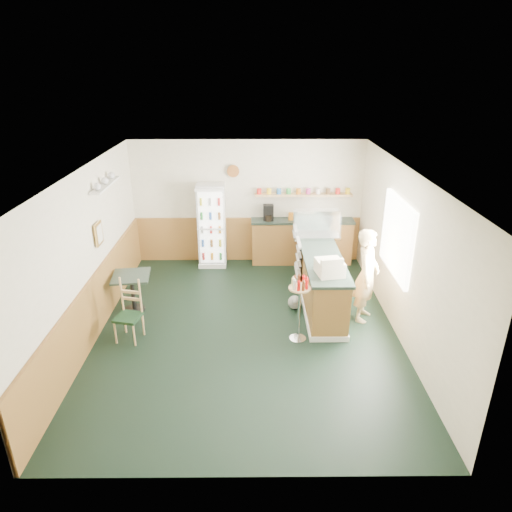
{
  "coord_description": "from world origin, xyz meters",
  "views": [
    {
      "loc": [
        0.11,
        -6.63,
        4.18
      ],
      "look_at": [
        0.17,
        0.6,
        1.09
      ],
      "focal_mm": 32.0,
      "sensor_mm": 36.0,
      "label": 1
    }
  ],
  "objects_px": {
    "cash_register": "(330,267)",
    "condiment_stand": "(299,299)",
    "drinks_fridge": "(212,226)",
    "cafe_table": "(132,286)",
    "shopkeeper": "(367,276)",
    "display_case": "(316,225)",
    "cafe_chair": "(128,308)"
  },
  "relations": [
    {
      "from": "cash_register",
      "to": "cafe_chair",
      "type": "height_order",
      "value": "cash_register"
    },
    {
      "from": "cash_register",
      "to": "cafe_table",
      "type": "xyz_separation_m",
      "value": [
        -3.4,
        0.62,
        -0.63
      ]
    },
    {
      "from": "drinks_fridge",
      "to": "display_case",
      "type": "relative_size",
      "value": 2.01
    },
    {
      "from": "shopkeeper",
      "to": "cafe_chair",
      "type": "relative_size",
      "value": 1.62
    },
    {
      "from": "drinks_fridge",
      "to": "cafe_chair",
      "type": "xyz_separation_m",
      "value": [
        -1.11,
        -2.94,
        -0.37
      ]
    },
    {
      "from": "display_case",
      "to": "cafe_chair",
      "type": "height_order",
      "value": "display_case"
    },
    {
      "from": "display_case",
      "to": "shopkeeper",
      "type": "distance_m",
      "value": 1.61
    },
    {
      "from": "cash_register",
      "to": "shopkeeper",
      "type": "height_order",
      "value": "shopkeeper"
    },
    {
      "from": "condiment_stand",
      "to": "cafe_table",
      "type": "relative_size",
      "value": 1.55
    },
    {
      "from": "cash_register",
      "to": "shopkeeper",
      "type": "relative_size",
      "value": 0.26
    },
    {
      "from": "display_case",
      "to": "cafe_chair",
      "type": "bearing_deg",
      "value": -149.08
    },
    {
      "from": "cafe_chair",
      "to": "cash_register",
      "type": "bearing_deg",
      "value": 16.97
    },
    {
      "from": "condiment_stand",
      "to": "cash_register",
      "type": "bearing_deg",
      "value": 34.32
    },
    {
      "from": "condiment_stand",
      "to": "cafe_chair",
      "type": "distance_m",
      "value": 2.75
    },
    {
      "from": "cash_register",
      "to": "cafe_chair",
      "type": "bearing_deg",
      "value": 173.89
    },
    {
      "from": "shopkeeper",
      "to": "cafe_table",
      "type": "bearing_deg",
      "value": 108.78
    },
    {
      "from": "shopkeeper",
      "to": "condiment_stand",
      "type": "xyz_separation_m",
      "value": [
        -1.21,
        -0.67,
        -0.08
      ]
    },
    {
      "from": "drinks_fridge",
      "to": "cafe_table",
      "type": "xyz_separation_m",
      "value": [
        -1.27,
        -2.08,
        -0.41
      ]
    },
    {
      "from": "cafe_chair",
      "to": "drinks_fridge",
      "type": "bearing_deg",
      "value": 81.98
    },
    {
      "from": "drinks_fridge",
      "to": "display_case",
      "type": "xyz_separation_m",
      "value": [
        2.13,
        -1.0,
        0.36
      ]
    },
    {
      "from": "drinks_fridge",
      "to": "condiment_stand",
      "type": "relative_size",
      "value": 1.64
    },
    {
      "from": "cafe_table",
      "to": "cafe_chair",
      "type": "relative_size",
      "value": 0.7
    },
    {
      "from": "display_case",
      "to": "cash_register",
      "type": "bearing_deg",
      "value": -90.0
    },
    {
      "from": "cash_register",
      "to": "condiment_stand",
      "type": "bearing_deg",
      "value": -156.03
    },
    {
      "from": "cafe_table",
      "to": "display_case",
      "type": "bearing_deg",
      "value": 17.62
    },
    {
      "from": "cafe_table",
      "to": "shopkeeper",
      "type": "bearing_deg",
      "value": -4.22
    },
    {
      "from": "display_case",
      "to": "cash_register",
      "type": "relative_size",
      "value": 2.12
    },
    {
      "from": "cash_register",
      "to": "shopkeeper",
      "type": "xyz_separation_m",
      "value": [
        0.7,
        0.32,
        -0.3
      ]
    },
    {
      "from": "condiment_stand",
      "to": "cafe_table",
      "type": "xyz_separation_m",
      "value": [
        -2.89,
        0.97,
        -0.25
      ]
    },
    {
      "from": "drinks_fridge",
      "to": "cash_register",
      "type": "bearing_deg",
      "value": -51.73
    },
    {
      "from": "display_case",
      "to": "condiment_stand",
      "type": "height_order",
      "value": "display_case"
    },
    {
      "from": "cafe_table",
      "to": "cafe_chair",
      "type": "height_order",
      "value": "cafe_chair"
    }
  ]
}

